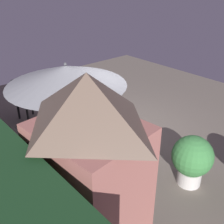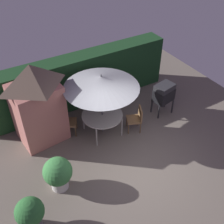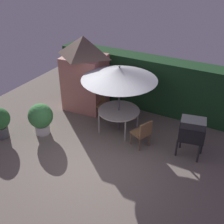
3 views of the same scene
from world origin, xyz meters
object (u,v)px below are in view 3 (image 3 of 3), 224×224
Objects in this scene: chair_near_shed at (100,102)px; patio_umbrella at (119,74)px; patio_table at (119,112)px; bbq_grill at (192,130)px; potted_plant_by_shed at (41,117)px; garden_shed at (85,73)px; chair_far_side at (143,132)px.

patio_umbrella is at bearing -28.81° from chair_near_shed.
patio_umbrella is (0.00, -0.00, 1.31)m from patio_table.
bbq_grill is at bearing -4.15° from patio_umbrella.
patio_umbrella is 2.65m from bbq_grill.
potted_plant_by_shed is at bearing -119.02° from chair_near_shed.
garden_shed is at bearing 155.55° from patio_table.
chair_far_side is at bearing -24.34° from garden_shed.
patio_table is 2.39m from bbq_grill.
garden_shed reaches higher than potted_plant_by_shed.
chair_far_side is 3.24m from potted_plant_by_shed.
chair_far_side is (2.83, -1.28, -0.86)m from garden_shed.
patio_table is 1.48× the size of chair_near_shed.
garden_shed is 3.00× the size of chair_far_side.
garden_shed is 4.32m from bbq_grill.
patio_umbrella is 2.86m from potted_plant_by_shed.
patio_umbrella is 1.89m from chair_near_shed.
chair_far_side is at bearing 15.77° from potted_plant_by_shed.
bbq_grill is (2.38, -0.17, -1.16)m from patio_umbrella.
garden_shed reaches higher than chair_far_side.
chair_near_shed is 2.19m from potted_plant_by_shed.
bbq_grill is at bearing -13.34° from garden_shed.
garden_shed reaches higher than patio_table.
patio_umbrella reaches higher than potted_plant_by_shed.
patio_table is at bearing 100.62° from patio_umbrella.
bbq_grill is 4.62m from potted_plant_by_shed.
chair_far_side is (-1.34, -0.29, -0.33)m from bbq_grill.
chair_near_shed is at bearing 153.48° from chair_far_side.
garden_shed is 2.32m from potted_plant_by_shed.
chair_far_side is at bearing -24.16° from patio_table.
chair_far_side is at bearing -24.16° from patio_umbrella.
patio_table is 0.58× the size of patio_umbrella.
bbq_grill is at bearing 12.26° from chair_far_side.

